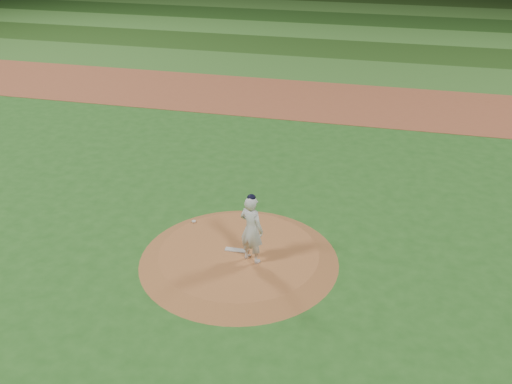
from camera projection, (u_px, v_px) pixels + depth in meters
The scene contains 11 objects.
ground at pixel (239, 260), 15.78m from camera, with size 120.00×120.00×0.00m, color #265D1E.
infield_dirt_band at pixel (314, 100), 27.80m from camera, with size 70.00×6.00×0.02m, color #974D2E.
outfield_stripe_0 at pixel (328, 70), 32.53m from camera, with size 70.00×5.00×0.02m, color #376E28.
outfield_stripe_1 at pixel (338, 49), 36.82m from camera, with size 70.00×5.00×0.02m, color #224717.
outfield_stripe_2 at pixel (345, 32), 41.12m from camera, with size 70.00×5.00×0.02m, color #3E7C2D.
outfield_stripe_3 at pixel (352, 19), 45.41m from camera, with size 70.00×5.00×0.02m, color #1F4516.
outfield_stripe_4 at pixel (357, 8), 49.71m from camera, with size 70.00×5.00×0.02m, color #3A6F28.
pitchers_mound at pixel (239, 256), 15.72m from camera, with size 5.50×5.50×0.25m, color #A36032.
pitching_rubber at pixel (237, 250), 15.73m from camera, with size 0.65×0.16×0.03m, color beige.
rosin_bag at pixel (194, 221), 17.06m from camera, with size 0.13×0.13×0.07m, color silver.
pitcher_on_mound at pixel (252, 229), 14.88m from camera, with size 0.83×0.70×1.99m.
Camera 1 is at (3.53, -12.59, 9.04)m, focal length 40.00 mm.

